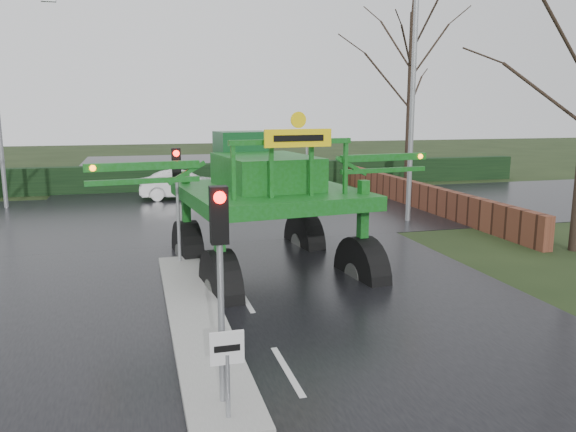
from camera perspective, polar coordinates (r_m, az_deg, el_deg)
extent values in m
plane|color=black|center=(10.41, -0.09, -15.54)|extent=(140.00, 140.00, 0.00)
cube|color=black|center=(19.72, -7.70, -2.86)|extent=(14.00, 80.00, 0.02)
cube|color=black|center=(25.55, -9.49, 0.22)|extent=(80.00, 12.00, 0.02)
cube|color=gray|center=(12.89, -9.33, -9.96)|extent=(1.20, 10.00, 0.16)
cube|color=black|center=(33.33, -10.94, 3.90)|extent=(44.00, 0.90, 1.50)
cube|color=#592D1E|center=(28.44, 12.02, 2.41)|extent=(0.40, 20.00, 1.20)
cylinder|color=gray|center=(8.57, -6.14, -16.85)|extent=(0.07, 0.07, 1.00)
cube|color=silver|center=(8.31, -6.22, -13.18)|extent=(0.50, 0.04, 0.50)
cube|color=black|center=(8.29, -6.20, -13.24)|extent=(0.38, 0.01, 0.10)
cylinder|color=gray|center=(8.59, -6.82, -8.80)|extent=(0.10, 0.10, 3.50)
cube|color=black|center=(8.23, -7.03, 0.09)|extent=(0.26, 0.22, 0.85)
sphere|color=#FF0C07|center=(8.06, -6.95, 1.88)|extent=(0.18, 0.18, 0.18)
cylinder|color=gray|center=(16.80, -11.11, 0.74)|extent=(0.10, 0.10, 3.50)
cube|color=black|center=(16.62, -11.28, 5.33)|extent=(0.26, 0.22, 0.85)
sphere|color=#FF0C07|center=(16.47, -11.28, 6.26)|extent=(0.18, 0.18, 0.18)
cylinder|color=gray|center=(30.49, 1.91, 5.36)|extent=(0.10, 0.10, 3.50)
cube|color=black|center=(30.40, 1.92, 7.90)|extent=(0.26, 0.22, 0.85)
sphere|color=#FF0C07|center=(30.51, 1.85, 8.43)|extent=(0.18, 0.18, 0.18)
cylinder|color=gray|center=(23.69, 12.53, 11.44)|extent=(0.20, 0.20, 10.00)
cylinder|color=black|center=(33.75, 12.24, 11.17)|extent=(0.32, 0.32, 10.00)
cylinder|color=black|center=(15.85, -16.01, -2.36)|extent=(0.88, 2.32, 2.27)
cylinder|color=#595B56|center=(15.85, -16.01, -2.36)|extent=(0.75, 0.86, 0.79)
cube|color=#11510E|center=(15.60, -16.28, 2.72)|extent=(0.28, 0.28, 2.61)
cylinder|color=black|center=(16.72, -1.99, -1.27)|extent=(0.88, 2.32, 2.27)
cylinder|color=#595B56|center=(16.72, -1.99, -1.27)|extent=(0.75, 0.86, 0.79)
cube|color=#11510E|center=(16.48, -2.02, 3.55)|extent=(0.28, 0.28, 2.61)
cylinder|color=black|center=(11.93, -13.95, -6.54)|extent=(0.88, 2.32, 2.27)
cylinder|color=#595B56|center=(11.93, -13.95, -6.54)|extent=(0.75, 0.86, 0.79)
cube|color=#11510E|center=(11.59, -14.27, 0.16)|extent=(0.28, 0.28, 2.61)
cylinder|color=black|center=(13.06, 4.10, -4.73)|extent=(0.88, 2.32, 2.27)
cylinder|color=#595B56|center=(13.06, 4.10, -4.73)|extent=(0.75, 0.86, 0.79)
cube|color=#11510E|center=(12.76, 4.19, 1.41)|extent=(0.28, 0.28, 2.61)
cube|color=#11510E|center=(13.86, -7.15, 5.18)|extent=(5.35, 5.94, 0.40)
cube|color=#11510E|center=(14.04, -7.44, 7.79)|extent=(2.86, 3.66, 1.02)
cube|color=#0F441F|center=(16.23, -9.50, 9.52)|extent=(1.84, 1.54, 1.47)
cube|color=#11510E|center=(12.06, -5.10, 12.21)|extent=(3.39, 0.52, 0.14)
cube|color=#11510E|center=(12.91, -22.66, 8.57)|extent=(2.95, 0.54, 0.20)
cube|color=#11510E|center=(14.73, 7.18, 9.47)|extent=(2.95, 0.54, 0.20)
sphere|color=orange|center=(15.27, 11.55, 9.38)|extent=(0.16, 0.16, 0.16)
cube|color=yellow|center=(11.63, -4.45, 12.83)|extent=(1.81, 0.27, 0.45)
cube|color=black|center=(11.63, -4.45, 12.83)|extent=(1.35, 0.17, 0.16)
cylinder|color=yellow|center=(11.65, -4.48, 15.06)|extent=(0.41, 0.09, 0.41)
imported|color=silver|center=(29.99, -10.56, 1.72)|extent=(4.50, 1.66, 1.47)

